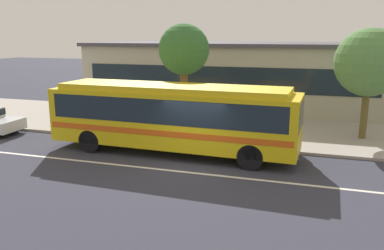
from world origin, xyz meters
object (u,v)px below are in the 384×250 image
object	(u,v)px
pedestrian_waiting_near_sign	(291,124)
pedestrian_standing_by_tree	(167,118)
transit_bus	(173,114)
pedestrian_walking_along_curb	(193,115)
bus_stop_sign	(292,112)
street_tree_near_stop	(184,51)
street_tree_mid_block	(369,63)

from	to	relation	value
pedestrian_waiting_near_sign	pedestrian_standing_by_tree	world-z (taller)	pedestrian_waiting_near_sign
transit_bus	pedestrian_walking_along_curb	xyz separation A→B (m)	(-0.01, 2.91, -0.59)
bus_stop_sign	street_tree_near_stop	bearing A→B (deg)	162.12
street_tree_mid_block	pedestrian_walking_along_curb	bearing A→B (deg)	-167.60
street_tree_near_stop	transit_bus	bearing A→B (deg)	-78.28
pedestrian_walking_along_curb	bus_stop_sign	xyz separation A→B (m)	(4.82, -0.81, 0.57)
transit_bus	street_tree_mid_block	world-z (taller)	street_tree_mid_block
transit_bus	pedestrian_walking_along_curb	distance (m)	2.97
bus_stop_sign	street_tree_near_stop	size ratio (longest dim) A/B	0.45
pedestrian_walking_along_curb	pedestrian_standing_by_tree	distance (m)	1.45
pedestrian_waiting_near_sign	pedestrian_standing_by_tree	xyz separation A→B (m)	(-5.79, -0.32, -0.04)
pedestrian_waiting_near_sign	transit_bus	bearing A→B (deg)	-155.65
pedestrian_walking_along_curb	street_tree_mid_block	xyz separation A→B (m)	(8.01, 1.76, 2.60)
pedestrian_waiting_near_sign	bus_stop_sign	world-z (taller)	bus_stop_sign
pedestrian_waiting_near_sign	pedestrian_walking_along_curb	bearing A→B (deg)	171.20
pedestrian_walking_along_curb	pedestrian_standing_by_tree	size ratio (longest dim) A/B	1.03
pedestrian_standing_by_tree	bus_stop_sign	size ratio (longest dim) A/B	0.68
pedestrian_walking_along_curb	street_tree_mid_block	world-z (taller)	street_tree_mid_block
pedestrian_waiting_near_sign	bus_stop_sign	bearing A→B (deg)	-79.27
pedestrian_standing_by_tree	street_tree_mid_block	world-z (taller)	street_tree_mid_block
pedestrian_walking_along_curb	street_tree_mid_block	distance (m)	8.61
transit_bus	pedestrian_waiting_near_sign	bearing A→B (deg)	24.35
transit_bus	pedestrian_walking_along_curb	size ratio (longest dim) A/B	6.27
transit_bus	street_tree_mid_block	distance (m)	9.48
pedestrian_standing_by_tree	bus_stop_sign	distance (m)	5.84
pedestrian_walking_along_curb	street_tree_near_stop	world-z (taller)	street_tree_near_stop
street_tree_near_stop	pedestrian_waiting_near_sign	bearing A→B (deg)	-17.30
bus_stop_sign	street_tree_mid_block	world-z (taller)	street_tree_mid_block
pedestrian_walking_along_curb	street_tree_near_stop	bearing A→B (deg)	128.62
pedestrian_waiting_near_sign	pedestrian_standing_by_tree	size ratio (longest dim) A/B	1.05
transit_bus	pedestrian_standing_by_tree	xyz separation A→B (m)	(-1.00, 1.85, -0.62)
pedestrian_standing_by_tree	street_tree_near_stop	xyz separation A→B (m)	(0.19, 2.06, 3.10)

